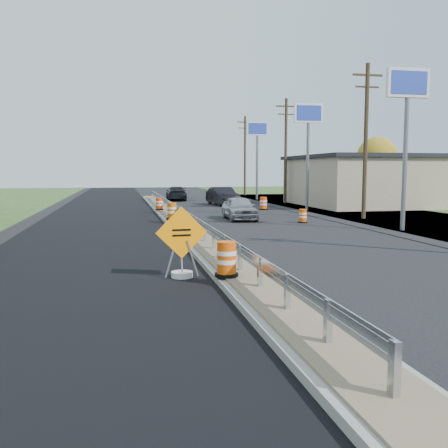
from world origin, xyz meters
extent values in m
plane|color=black|center=(0.00, 0.00, 0.00)|extent=(140.00, 140.00, 0.00)
cube|color=black|center=(-4.40, 10.00, 0.01)|extent=(7.20, 120.00, 0.01)
cube|color=gray|center=(0.00, 8.00, 0.09)|extent=(1.60, 55.00, 0.18)
cube|color=brown|center=(0.00, 8.00, 0.20)|extent=(1.25, 55.00, 0.05)
cube|color=silver|center=(0.00, -14.00, 0.58)|extent=(0.10, 0.15, 0.70)
cube|color=silver|center=(0.00, -12.00, 0.58)|extent=(0.10, 0.15, 0.70)
cube|color=silver|center=(0.00, -10.00, 0.58)|extent=(0.10, 0.15, 0.70)
cube|color=silver|center=(0.00, -8.00, 0.58)|extent=(0.10, 0.15, 0.70)
cube|color=silver|center=(0.00, -6.00, 0.58)|extent=(0.10, 0.15, 0.70)
cube|color=silver|center=(0.00, -4.00, 0.58)|extent=(0.10, 0.15, 0.70)
cube|color=silver|center=(0.00, -2.00, 0.58)|extent=(0.10, 0.15, 0.70)
cube|color=silver|center=(0.00, 0.00, 0.58)|extent=(0.10, 0.15, 0.70)
cube|color=silver|center=(0.00, 2.00, 0.58)|extent=(0.10, 0.15, 0.70)
cube|color=silver|center=(0.00, 4.00, 0.58)|extent=(0.10, 0.15, 0.70)
cube|color=silver|center=(0.00, 6.00, 0.58)|extent=(0.10, 0.15, 0.70)
cube|color=silver|center=(0.00, 8.00, 0.58)|extent=(0.10, 0.15, 0.70)
cube|color=silver|center=(0.00, 10.00, 0.58)|extent=(0.10, 0.15, 0.70)
cube|color=silver|center=(0.00, 12.00, 0.58)|extent=(0.10, 0.15, 0.70)
cube|color=silver|center=(0.00, 14.00, 0.58)|extent=(0.10, 0.15, 0.70)
cube|color=silver|center=(0.00, 16.00, 0.58)|extent=(0.10, 0.15, 0.70)
cube|color=silver|center=(0.00, 18.00, 0.58)|extent=(0.10, 0.15, 0.70)
cube|color=silver|center=(0.00, 20.00, 0.58)|extent=(0.10, 0.15, 0.70)
cube|color=silver|center=(0.00, 22.00, 0.58)|extent=(0.10, 0.15, 0.70)
cube|color=silver|center=(0.00, 24.00, 0.58)|extent=(0.10, 0.15, 0.70)
cube|color=silver|center=(0.00, 26.00, 0.58)|extent=(0.10, 0.15, 0.70)
cube|color=silver|center=(0.00, 28.00, 0.58)|extent=(0.10, 0.15, 0.70)
cube|color=silver|center=(0.00, 30.00, 0.58)|extent=(0.10, 0.15, 0.70)
cube|color=silver|center=(0.00, 32.00, 0.58)|extent=(0.10, 0.15, 0.70)
cube|color=silver|center=(0.00, 9.00, 0.78)|extent=(0.04, 46.00, 0.34)
cube|color=silver|center=(0.00, 9.00, 0.70)|extent=(0.06, 46.00, 0.03)
cube|color=silver|center=(0.00, 9.00, 0.86)|extent=(0.06, 46.00, 0.03)
cube|color=tan|center=(21.00, 20.00, 2.00)|extent=(18.00, 12.00, 4.00)
cube|color=black|center=(21.00, 20.00, 4.12)|extent=(18.50, 12.50, 0.30)
cube|color=black|center=(12.05, 20.00, 1.60)|extent=(0.08, 7.20, 2.20)
cylinder|color=slate|center=(10.50, 3.00, 3.40)|extent=(0.22, 0.22, 6.80)
cube|color=white|center=(10.50, 3.00, 7.20)|extent=(2.20, 0.25, 1.40)
cube|color=#263FB2|center=(10.50, 3.00, 7.20)|extent=(1.90, 0.30, 1.10)
cylinder|color=slate|center=(10.50, 16.00, 3.40)|extent=(0.22, 0.22, 6.80)
cube|color=white|center=(10.50, 16.00, 7.20)|extent=(2.20, 0.25, 1.40)
cube|color=#263FB2|center=(10.50, 16.00, 7.20)|extent=(1.90, 0.30, 1.10)
cylinder|color=slate|center=(10.50, 30.00, 3.40)|extent=(0.22, 0.22, 6.80)
cube|color=white|center=(10.50, 30.00, 7.20)|extent=(2.20, 0.25, 1.40)
cube|color=#263FB2|center=(10.50, 30.00, 7.20)|extent=(1.90, 0.30, 1.10)
cylinder|color=#473523|center=(11.50, 9.00, 4.70)|extent=(0.26, 0.26, 9.40)
cube|color=#473523|center=(11.50, 9.00, 8.70)|extent=(1.90, 0.12, 0.12)
cube|color=#473523|center=(11.50, 9.00, 8.00)|extent=(1.50, 0.10, 0.10)
cylinder|color=#473523|center=(11.50, 24.00, 4.70)|extent=(0.26, 0.26, 9.40)
cube|color=#473523|center=(11.50, 24.00, 8.70)|extent=(1.90, 0.12, 0.12)
cube|color=#473523|center=(11.50, 24.00, 8.00)|extent=(1.50, 0.10, 0.10)
cylinder|color=#473523|center=(11.50, 39.00, 4.70)|extent=(0.26, 0.26, 9.40)
cube|color=#473523|center=(11.50, 39.00, 8.70)|extent=(1.90, 0.12, 0.12)
cube|color=#473523|center=(11.50, 39.00, 8.00)|extent=(1.50, 0.10, 0.10)
cylinder|color=#473523|center=(26.00, 34.00, 1.54)|extent=(0.36, 0.36, 3.08)
sphere|color=gold|center=(26.00, 34.00, 4.55)|extent=(4.62, 4.62, 4.62)
cylinder|color=white|center=(-1.59, -5.65, 0.09)|extent=(0.61, 0.61, 0.17)
cube|color=slate|center=(-1.89, -5.65, 0.54)|extent=(0.36, 0.07, 1.05)
cube|color=slate|center=(-1.29, -5.65, 0.54)|extent=(0.36, 0.07, 1.05)
cube|color=slate|center=(-1.59, -5.60, 0.54)|extent=(0.06, 0.27, 1.07)
cube|color=orange|center=(-1.59, -5.65, 1.28)|extent=(1.45, 0.13, 1.45)
cube|color=black|center=(-1.59, -5.67, 1.35)|extent=(0.52, 0.04, 0.05)
cube|color=black|center=(-1.59, -5.67, 1.20)|extent=(0.52, 0.04, 0.05)
cylinder|color=black|center=(-0.55, -6.76, 0.27)|extent=(0.63, 0.63, 0.08)
cylinder|color=#E25009|center=(-0.55, -6.76, 0.71)|extent=(0.50, 0.50, 0.88)
cylinder|color=white|center=(-0.55, -6.76, 0.86)|extent=(0.52, 0.52, 0.11)
cylinder|color=white|center=(-0.55, -6.76, 0.63)|extent=(0.52, 0.52, 0.11)
cylinder|color=black|center=(-0.38, 8.84, 0.27)|extent=(0.64, 0.64, 0.09)
cylinder|color=#D65C09|center=(-0.38, 8.84, 0.72)|extent=(0.51, 0.51, 0.90)
cylinder|color=white|center=(-0.38, 8.84, 0.87)|extent=(0.53, 0.53, 0.12)
cylinder|color=white|center=(-0.38, 8.84, 0.64)|extent=(0.53, 0.53, 0.12)
cylinder|color=black|center=(-0.55, 15.81, 0.27)|extent=(0.57, 0.57, 0.08)
cylinder|color=#D83D09|center=(-0.55, 15.81, 0.67)|extent=(0.46, 0.46, 0.80)
cylinder|color=white|center=(-0.55, 15.81, 0.80)|extent=(0.47, 0.47, 0.11)
cylinder|color=white|center=(-0.55, 15.81, 0.59)|extent=(0.47, 0.47, 0.11)
cylinder|color=black|center=(7.00, 7.61, 0.04)|extent=(0.54, 0.54, 0.07)
cylinder|color=#D94E09|center=(7.00, 7.61, 0.41)|extent=(0.43, 0.43, 0.75)
cylinder|color=white|center=(7.00, 7.61, 0.54)|extent=(0.44, 0.44, 0.10)
cylinder|color=white|center=(7.00, 7.61, 0.34)|extent=(0.44, 0.44, 0.10)
cylinder|color=black|center=(7.47, 17.27, 0.04)|extent=(0.66, 0.66, 0.09)
cylinder|color=#FF470A|center=(7.47, 17.27, 0.51)|extent=(0.53, 0.53, 0.93)
cylinder|color=white|center=(7.47, 17.27, 0.66)|extent=(0.55, 0.55, 0.12)
cylinder|color=white|center=(7.47, 17.27, 0.42)|extent=(0.55, 0.55, 0.12)
cylinder|color=black|center=(7.42, 27.21, 0.04)|extent=(0.66, 0.66, 0.09)
cylinder|color=#FC630A|center=(7.42, 27.21, 0.51)|extent=(0.53, 0.53, 0.93)
cylinder|color=white|center=(7.42, 27.21, 0.66)|extent=(0.55, 0.55, 0.12)
cylinder|color=white|center=(7.42, 27.21, 0.42)|extent=(0.55, 0.55, 0.12)
imported|color=#B0B0B5|center=(3.88, 10.21, 0.71)|extent=(1.77, 4.20, 1.42)
imported|color=black|center=(5.47, 22.95, 0.78)|extent=(2.28, 4.92, 1.56)
imported|color=black|center=(2.29, 30.59, 0.70)|extent=(2.27, 4.95, 1.40)
camera|label=1|loc=(-3.24, -19.32, 2.99)|focal=40.00mm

